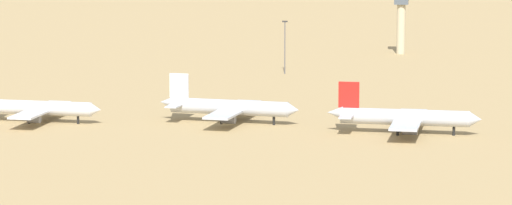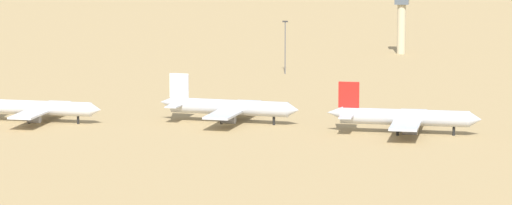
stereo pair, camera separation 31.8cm
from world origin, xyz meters
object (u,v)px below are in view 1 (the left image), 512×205
parked_jet_red_2 (36,108)px  light_pole_mid (285,44)px  parked_jet_white_3 (228,107)px  control_tower (401,15)px  parked_jet_red_4 (403,117)px

parked_jet_red_2 → light_pole_mid: bearing=68.2°
parked_jet_red_2 → parked_jet_white_3: (50.27, 7.21, 0.26)m
parked_jet_red_2 → control_tower: 193.97m
parked_jet_red_2 → parked_jet_red_4: size_ratio=0.92×
parked_jet_red_2 → parked_jet_white_3: parked_jet_white_3 is taller
parked_jet_red_2 → light_pole_mid: (51.31, 108.59, 6.26)m
parked_jet_white_3 → control_tower: 170.37m
parked_jet_red_2 → parked_jet_white_3: 50.79m
parked_jet_white_3 → light_pole_mid: size_ratio=2.15×
parked_jet_red_4 → light_pole_mid: size_ratio=2.18×
parked_jet_red_2 → light_pole_mid: size_ratio=2.02×
control_tower → parked_jet_white_3: bearing=-102.2°
parked_jet_red_4 → parked_jet_red_2: bearing=-179.3°
control_tower → light_pole_mid: 73.77m
control_tower → parked_jet_red_4: bearing=-86.6°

